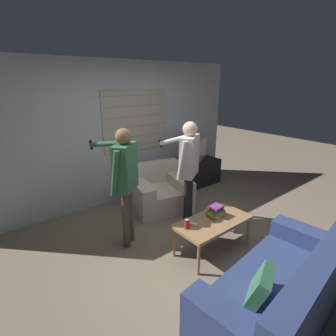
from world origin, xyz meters
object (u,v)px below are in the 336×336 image
object	(u,v)px
armchair_beige	(159,191)
tv	(197,151)
couch_blue	(282,293)
spare_remote	(193,224)
coffee_table	(213,223)
person_left_standing	(125,174)
person_right_standing	(188,161)
book_stack	(216,211)
soda_can	(187,224)

from	to	relation	value
armchair_beige	tv	xyz separation A→B (m)	(1.27, 0.35, 0.47)
couch_blue	tv	world-z (taller)	tv
tv	spare_remote	world-z (taller)	tv
armchair_beige	coffee_table	size ratio (longest dim) A/B	1.10
spare_remote	person_left_standing	bearing A→B (deg)	108.15
person_right_standing	book_stack	bearing A→B (deg)	-132.02
couch_blue	armchair_beige	bearing A→B (deg)	72.64
armchair_beige	person_right_standing	size ratio (longest dim) A/B	0.70
couch_blue	soda_can	xyz separation A→B (m)	(-0.09, 1.22, 0.21)
couch_blue	person_right_standing	xyz separation A→B (m)	(0.55, 1.90, 0.74)
person_left_standing	coffee_table	bearing A→B (deg)	-85.05
armchair_beige	person_right_standing	bearing A→B (deg)	105.42
coffee_table	tv	world-z (taller)	tv
book_stack	spare_remote	size ratio (longest dim) A/B	1.89
couch_blue	person_right_standing	distance (m)	2.11
armchair_beige	person_left_standing	distance (m)	1.42
tv	spare_remote	size ratio (longest dim) A/B	6.07
person_right_standing	spare_remote	xyz separation A→B (m)	(-0.52, -0.66, -0.58)
armchair_beige	book_stack	bearing A→B (deg)	100.32
couch_blue	spare_remote	bearing A→B (deg)	83.02
couch_blue	tv	size ratio (longest dim) A/B	2.32
coffee_table	book_stack	size ratio (longest dim) A/B	4.09
tv	coffee_table	bearing A→B (deg)	21.94
couch_blue	tv	bearing A→B (deg)	52.96
book_stack	soda_can	size ratio (longest dim) A/B	2.04
coffee_table	book_stack	xyz separation A→B (m)	(0.12, 0.07, 0.12)
coffee_table	tv	distance (m)	2.40
couch_blue	coffee_table	bearing A→B (deg)	69.05
person_left_standing	soda_can	distance (m)	1.03
couch_blue	book_stack	bearing A→B (deg)	64.69
coffee_table	spare_remote	xyz separation A→B (m)	(-0.28, 0.09, 0.06)
person_right_standing	book_stack	distance (m)	0.87
couch_blue	person_left_standing	xyz separation A→B (m)	(-0.49, 2.00, 0.73)
spare_remote	armchair_beige	bearing A→B (deg)	53.89
book_stack	soda_can	xyz separation A→B (m)	(-0.52, 0.01, -0.01)
person_right_standing	spare_remote	size ratio (longest dim) A/B	12.07
couch_blue	person_left_standing	world-z (taller)	person_left_standing
soda_can	coffee_table	bearing A→B (deg)	-11.05
soda_can	spare_remote	world-z (taller)	soda_can
coffee_table	tv	xyz separation A→B (m)	(1.50, 1.84, 0.35)
armchair_beige	couch_blue	bearing A→B (deg)	93.20
person_right_standing	soda_can	size ratio (longest dim) A/B	13.03
coffee_table	person_left_standing	bearing A→B (deg)	132.98
couch_blue	armchair_beige	xyz separation A→B (m)	(0.54, 2.64, -0.02)
person_right_standing	soda_can	xyz separation A→B (m)	(-0.64, -0.68, -0.53)
coffee_table	soda_can	world-z (taller)	soda_can
tv	soda_can	bearing A→B (deg)	13.98
tv	book_stack	world-z (taller)	tv
person_left_standing	book_stack	bearing A→B (deg)	-78.85
book_stack	soda_can	distance (m)	0.52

